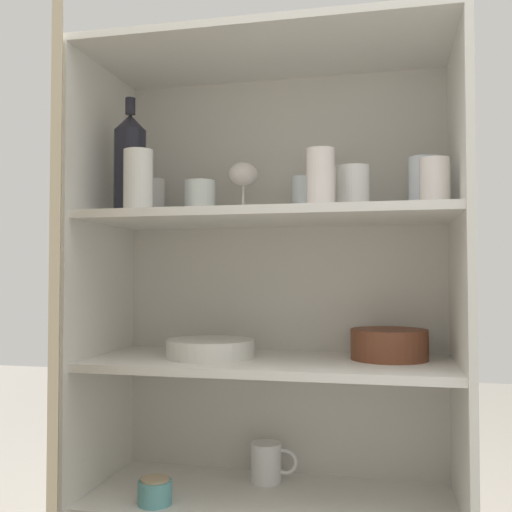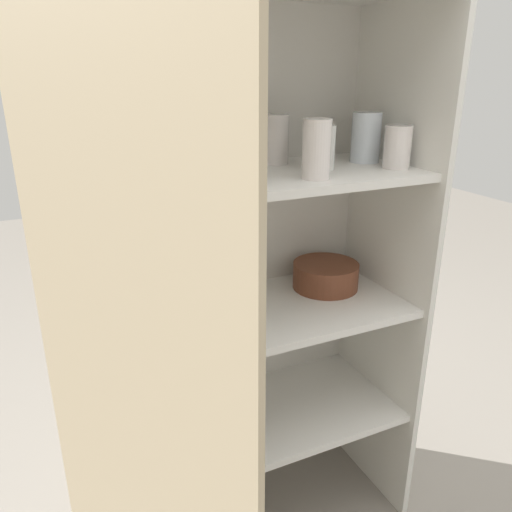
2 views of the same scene
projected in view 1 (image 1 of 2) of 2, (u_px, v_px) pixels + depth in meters
name	position (u px, v px, depth m)	size (l,w,h in m)	color
cupboard_back_panel	(283.00, 338.00, 1.63)	(0.91, 0.02, 1.42)	silver
cupboard_side_left	(101.00, 342.00, 1.54)	(0.02, 0.39, 1.42)	white
cupboard_side_right	(462.00, 351.00, 1.35)	(0.02, 0.39, 1.42)	white
cupboard_top_panel	(269.00, 52.00, 1.47)	(0.91, 0.39, 0.02)	white
shelf_board_lower	(269.00, 500.00, 1.43)	(0.87, 0.36, 0.02)	white
shelf_board_middle	(269.00, 363.00, 1.45)	(0.87, 0.36, 0.02)	white
shelf_board_upper	(269.00, 217.00, 1.46)	(0.87, 0.36, 0.02)	white
cupboard_door	(55.00, 365.00, 1.14)	(0.24, 0.40, 1.42)	tan
tumbler_glass_0	(138.00, 181.00, 1.43)	(0.07, 0.07, 0.15)	white
tumbler_glass_1	(332.00, 192.00, 1.53)	(0.07, 0.07, 0.12)	silver
tumbler_glass_2	(304.00, 197.00, 1.56)	(0.06, 0.06, 0.11)	white
tumbler_glass_3	(321.00, 178.00, 1.33)	(0.06, 0.06, 0.13)	silver
tumbler_glass_4	(200.00, 199.00, 1.54)	(0.08, 0.08, 0.09)	white
tumbler_glass_5	(425.00, 184.00, 1.41)	(0.08, 0.08, 0.13)	white
tumbler_glass_6	(435.00, 182.00, 1.30)	(0.07, 0.07, 0.10)	silver
tumbler_glass_7	(151.00, 200.00, 1.63)	(0.08, 0.08, 0.11)	white
tumbler_glass_8	(353.00, 188.00, 1.41)	(0.08, 0.08, 0.11)	white
wine_glass_0	(243.00, 177.00, 1.55)	(0.08, 0.08, 0.14)	silver
wine_bottle	(130.00, 164.00, 1.50)	(0.08, 0.08, 0.30)	black
plate_stack_white	(210.00, 348.00, 1.47)	(0.22, 0.22, 0.04)	silver
mixing_bowl_large	(389.00, 343.00, 1.44)	(0.18, 0.18, 0.07)	brown
coffee_mug_primary	(267.00, 462.00, 1.53)	(0.12, 0.08, 0.10)	white
storage_jar	(155.00, 491.00, 1.38)	(0.08, 0.08, 0.06)	#5BA3A8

